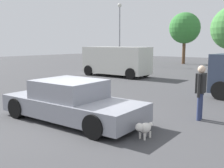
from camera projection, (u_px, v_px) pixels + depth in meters
ground_plane at (72, 121)px, 8.19m from camera, size 80.00×80.00×0.00m
sedan_foreground at (71, 102)px, 8.21m from camera, size 4.69×2.07×1.26m
dog at (144, 128)px, 6.63m from camera, size 0.29×0.63×0.44m
van_white at (116, 60)px, 19.35m from camera, size 4.98×2.19×2.12m
pedestrian at (201, 88)px, 8.17m from camera, size 0.28×0.57×1.70m
light_post_near at (120, 24)px, 29.17m from camera, size 0.44×0.44×6.71m
tree_back_center at (185, 28)px, 30.79m from camera, size 3.57×3.57×5.94m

